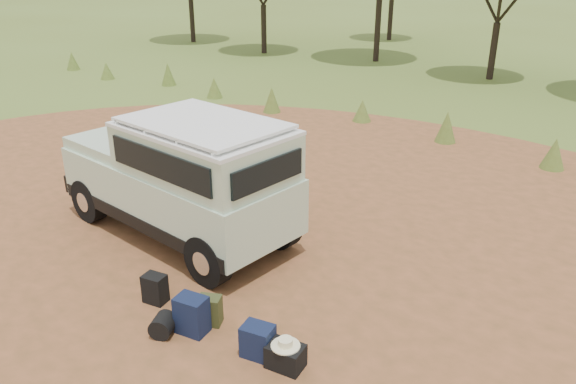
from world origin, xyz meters
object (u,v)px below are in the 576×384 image
Objects in this scene: walking_staff at (200,197)px; backpack_navy at (192,315)px; safari_vehicle at (182,179)px; backpack_olive at (210,311)px; backpack_black at (155,289)px; hard_case at (286,357)px; duffel_navy at (258,341)px.

backpack_navy is (2.21, -2.35, -0.42)m from walking_staff.
backpack_olive is at bearing -32.29° from safari_vehicle.
backpack_black is (1.28, -1.84, -0.93)m from safari_vehicle.
walking_staff is 2.53m from backpack_black.
walking_staff reaches higher than hard_case.
backpack_navy is 1.09m from duffel_navy.
safari_vehicle reaches higher than backpack_olive.
backpack_navy is at bearing -85.67° from walking_staff.
walking_staff reaches higher than backpack_black.
backpack_navy is 1.21× the size of hard_case.
backpack_olive is at bearing -81.00° from walking_staff.
duffel_navy is (3.28, -2.17, -0.48)m from walking_staff.
hard_case is at bearing -21.35° from safari_vehicle.
hard_case is at bearing -6.86° from duffel_navy.
duffel_navy is at bearing 176.48° from hard_case.
backpack_black is 1.08m from backpack_olive.
safari_vehicle is 11.22× the size of backpack_olive.
backpack_black is 2.52m from hard_case.
safari_vehicle is 8.87× the size of backpack_navy.
walking_staff is 3.19× the size of backpack_olive.
safari_vehicle is 3.06m from backpack_olive.
safari_vehicle is at bearing 145.52° from hard_case.
duffel_navy is at bearing -24.73° from safari_vehicle.
backpack_olive is 0.96× the size of hard_case.
safari_vehicle is at bearing 127.92° from backpack_navy.
hard_case is at bearing -29.78° from backpack_olive.
safari_vehicle is 0.57m from walking_staff.
backpack_black is at bearing 171.85° from hard_case.
safari_vehicle is 3.52× the size of walking_staff.
safari_vehicle is at bearing 113.21° from backpack_black.
safari_vehicle reaches higher than hard_case.
backpack_olive is at bearing 167.96° from hard_case.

